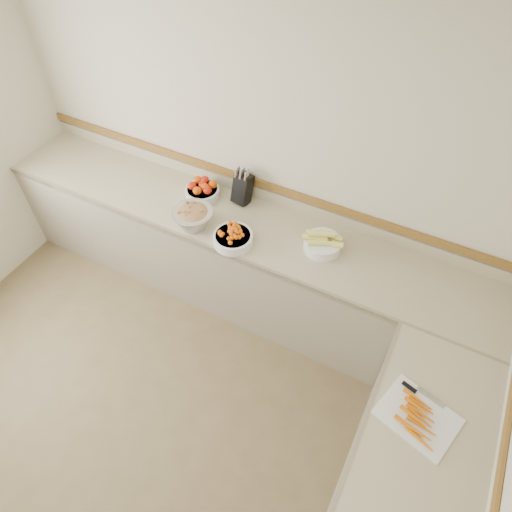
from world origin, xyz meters
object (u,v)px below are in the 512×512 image
at_px(cherry_tomato_bowl, 233,237).
at_px(corn_bowl, 322,243).
at_px(cutting_board, 418,417).
at_px(tomato_bowl, 202,190).
at_px(knife_block, 242,188).
at_px(rhubarb_bowl, 193,217).

distance_m(cherry_tomato_bowl, corn_bowl, 0.64).
distance_m(cherry_tomato_bowl, cutting_board, 1.64).
bearing_deg(tomato_bowl, knife_block, 17.29).
xyz_separation_m(rhubarb_bowl, cutting_board, (1.84, -0.68, -0.07)).
relative_size(cherry_tomato_bowl, cutting_board, 0.62).
relative_size(knife_block, cutting_board, 0.68).
bearing_deg(knife_block, rhubarb_bowl, -114.47).
bearing_deg(corn_bowl, cutting_board, -44.82).
relative_size(knife_block, cherry_tomato_bowl, 1.08).
distance_m(knife_block, tomato_bowl, 0.33).
height_order(cherry_tomato_bowl, corn_bowl, corn_bowl).
height_order(knife_block, cherry_tomato_bowl, knife_block).
relative_size(knife_block, corn_bowl, 1.04).
relative_size(tomato_bowl, cherry_tomato_bowl, 0.94).
bearing_deg(tomato_bowl, cutting_board, -27.06).
distance_m(cherry_tomato_bowl, rhubarb_bowl, 0.34).
relative_size(corn_bowl, rhubarb_bowl, 0.99).
relative_size(tomato_bowl, cutting_board, 0.59).
distance_m(tomato_bowl, cutting_board, 2.20).
xyz_separation_m(tomato_bowl, cherry_tomato_bowl, (0.46, -0.33, -0.00)).
distance_m(tomato_bowl, rhubarb_bowl, 0.34).
bearing_deg(cutting_board, cherry_tomato_bowl, 156.02).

